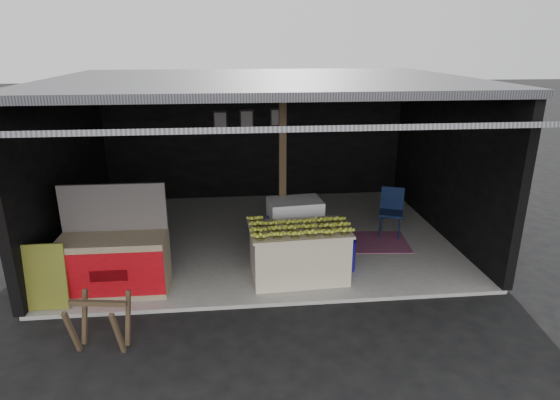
{
  "coord_description": "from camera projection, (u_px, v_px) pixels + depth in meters",
  "views": [
    {
      "loc": [
        -0.53,
        -5.82,
        3.6
      ],
      "look_at": [
        0.22,
        1.51,
        1.1
      ],
      "focal_mm": 30.0,
      "sensor_mm": 36.0,
      "label": 1
    }
  ],
  "objects": [
    {
      "name": "ground",
      "position": [
        276.0,
        307.0,
        6.69
      ],
      "size": [
        80.0,
        80.0,
        0.0
      ],
      "primitive_type": "plane",
      "color": "black",
      "rests_on": "ground"
    },
    {
      "name": "concrete_slab",
      "position": [
        264.0,
        236.0,
        9.04
      ],
      "size": [
        7.0,
        5.0,
        0.06
      ],
      "primitive_type": "cube",
      "color": "gray",
      "rests_on": "ground"
    },
    {
      "name": "shophouse",
      "position": [
        261.0,
        127.0,
        8.67
      ],
      "size": [
        7.4,
        7.29,
        3.02
      ],
      "color": "black",
      "rests_on": "ground"
    },
    {
      "name": "banana_table",
      "position": [
        299.0,
        253.0,
        7.29
      ],
      "size": [
        1.56,
        1.01,
        0.83
      ],
      "rotation": [
        0.0,
        0.0,
        0.05
      ],
      "color": "beige",
      "rests_on": "concrete_slab"
    },
    {
      "name": "banana_pile",
      "position": [
        299.0,
        223.0,
        7.13
      ],
      "size": [
        1.44,
        0.91,
        0.16
      ],
      "primitive_type": null,
      "rotation": [
        0.0,
        0.0,
        0.05
      ],
      "color": "yellow",
      "rests_on": "banana_table"
    },
    {
      "name": "white_crate",
      "position": [
        295.0,
        227.0,
        8.09
      ],
      "size": [
        0.95,
        0.69,
        0.99
      ],
      "rotation": [
        0.0,
        0.0,
        0.11
      ],
      "color": "white",
      "rests_on": "concrete_slab"
    },
    {
      "name": "neighbor_stall",
      "position": [
        114.0,
        262.0,
        6.87
      ],
      "size": [
        1.54,
        0.71,
        1.58
      ],
      "rotation": [
        0.0,
        0.0,
        -0.01
      ],
      "color": "#998466",
      "rests_on": "concrete_slab"
    },
    {
      "name": "green_signboard",
      "position": [
        43.0,
        277.0,
        6.41
      ],
      "size": [
        0.63,
        0.16,
        0.95
      ],
      "primitive_type": "cube",
      "rotation": [
        -0.12,
        0.0,
        0.0
      ],
      "color": "black",
      "rests_on": "concrete_slab"
    },
    {
      "name": "sawhorse",
      "position": [
        100.0,
        319.0,
        5.64
      ],
      "size": [
        0.7,
        0.68,
        0.67
      ],
      "rotation": [
        0.0,
        0.0,
        -0.15
      ],
      "color": "#483724",
      "rests_on": "ground"
    },
    {
      "name": "water_barrel",
      "position": [
        345.0,
        255.0,
        7.6
      ],
      "size": [
        0.34,
        0.34,
        0.49
      ],
      "primitive_type": "cylinder",
      "color": "#100B82",
      "rests_on": "concrete_slab"
    },
    {
      "name": "plastic_chair",
      "position": [
        392.0,
        207.0,
        8.93
      ],
      "size": [
        0.56,
        0.56,
        0.92
      ],
      "rotation": [
        0.0,
        0.0,
        -0.37
      ],
      "color": "#091635",
      "rests_on": "concrete_slab"
    },
    {
      "name": "magenta_rug",
      "position": [
        367.0,
        242.0,
        8.71
      ],
      "size": [
        1.59,
        1.14,
        0.01
      ],
      "primitive_type": "cube",
      "rotation": [
        0.0,
        0.0,
        -0.1
      ],
      "color": "maroon",
      "rests_on": "concrete_slab"
    },
    {
      "name": "picture_frames",
      "position": [
        248.0,
        119.0,
        10.67
      ],
      "size": [
        1.62,
        0.04,
        0.46
      ],
      "color": "black",
      "rests_on": "shophouse"
    }
  ]
}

